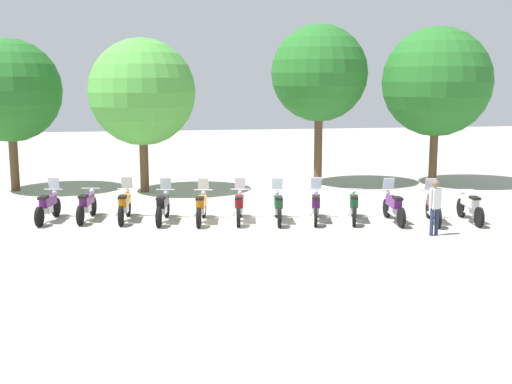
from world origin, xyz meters
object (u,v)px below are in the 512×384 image
at_px(tree_0, 10,91).
at_px(motorcycle_6, 278,206).
at_px(motorcycle_2, 125,205).
at_px(tree_2, 319,74).
at_px(motorcycle_10, 433,207).
at_px(person_0, 435,203).
at_px(motorcycle_3, 163,206).
at_px(tree_1, 142,92).
at_px(motorcycle_0, 48,206).
at_px(motorcycle_7, 316,206).
at_px(motorcycle_1, 87,205).
at_px(motorcycle_4, 201,206).
at_px(motorcycle_11, 470,207).
at_px(motorcycle_9, 394,206).
at_px(tree_3, 437,82).
at_px(motorcycle_5, 239,206).
at_px(motorcycle_8, 354,206).

bearing_deg(tree_0, motorcycle_6, -39.19).
xyz_separation_m(motorcycle_2, tree_2, (8.23, 6.22, 4.34)).
distance_m(motorcycle_10, person_0, 1.91).
height_order(motorcycle_3, tree_1, tree_1).
height_order(motorcycle_0, motorcycle_7, same).
bearing_deg(motorcycle_7, motorcycle_1, 93.64).
xyz_separation_m(motorcycle_4, tree_0, (-7.14, 7.45, 3.63)).
bearing_deg(motorcycle_11, motorcycle_9, 88.02).
xyz_separation_m(motorcycle_0, tree_3, (15.75, 5.16, 3.97)).
relative_size(motorcycle_5, tree_2, 0.31).
bearing_deg(motorcycle_4, tree_0, 55.05).
bearing_deg(tree_0, person_0, -37.25).
bearing_deg(motorcycle_0, motorcycle_8, -87.45).
bearing_deg(tree_3, motorcycle_6, -142.03).
relative_size(motorcycle_5, motorcycle_11, 0.99).
distance_m(motorcycle_5, motorcycle_9, 5.02).
xyz_separation_m(motorcycle_2, person_0, (9.12, -3.72, 0.46)).
distance_m(motorcycle_0, motorcycle_4, 5.03).
height_order(motorcycle_0, motorcycle_2, same).
bearing_deg(motorcycle_1, tree_3, -59.91).
xyz_separation_m(motorcycle_8, person_0, (1.72, -2.35, 0.47)).
bearing_deg(tree_3, motorcycle_9, -122.92).
bearing_deg(motorcycle_1, motorcycle_3, -95.32).
bearing_deg(tree_1, motorcycle_11, -36.42).
bearing_deg(motorcycle_4, motorcycle_9, -88.51).
relative_size(motorcycle_3, tree_0, 0.35).
xyz_separation_m(motorcycle_3, motorcycle_9, (7.39, -1.32, 0.00)).
bearing_deg(motorcycle_11, tree_0, 67.33).
distance_m(person_0, tree_1, 12.94).
bearing_deg(motorcycle_3, motorcycle_1, 85.46).
distance_m(motorcycle_8, motorcycle_10, 2.55).
distance_m(motorcycle_5, motorcycle_8, 3.74).
distance_m(motorcycle_4, tree_3, 13.06).
xyz_separation_m(motorcycle_3, motorcycle_6, (3.70, -0.64, 0.00)).
bearing_deg(motorcycle_7, motorcycle_2, 93.92).
bearing_deg(tree_1, motorcycle_6, -57.26).
distance_m(motorcycle_2, tree_2, 11.19).
distance_m(motorcycle_3, motorcycle_11, 10.00).
bearing_deg(motorcycle_8, motorcycle_0, 97.11).
height_order(motorcycle_6, motorcycle_8, motorcycle_6).
xyz_separation_m(tree_1, tree_3, (12.62, -0.11, 0.41)).
relative_size(motorcycle_1, motorcycle_6, 1.00).
bearing_deg(motorcycle_7, motorcycle_5, 95.52).
xyz_separation_m(motorcycle_7, motorcycle_11, (4.92, -0.94, -0.01)).
distance_m(tree_0, tree_1, 5.47).
relative_size(motorcycle_2, motorcycle_3, 1.01).
bearing_deg(motorcycle_10, motorcycle_7, 90.98).
bearing_deg(motorcycle_9, motorcycle_8, 77.36).
distance_m(motorcycle_3, motorcycle_10, 8.78).
relative_size(motorcycle_0, motorcycle_9, 0.99).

